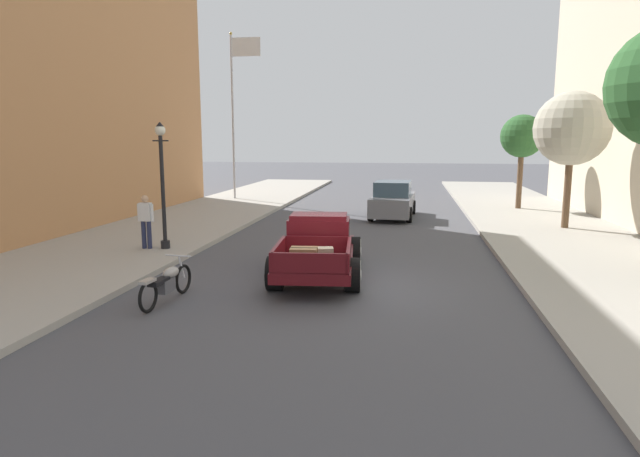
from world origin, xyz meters
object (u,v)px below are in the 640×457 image
at_px(street_tree_second, 572,129).
at_px(street_lamp_near, 162,176).
at_px(pedestrian_sidewalk_left, 146,218).
at_px(street_tree_third, 522,137).
at_px(hotrod_truck_maroon, 319,246).
at_px(flagpole, 236,98).
at_px(car_background_grey, 393,201).
at_px(motorcycle_parked, 166,282).

bearing_deg(street_tree_second, street_lamp_near, -154.93).
distance_m(pedestrian_sidewalk_left, street_tree_third, 18.24).
relative_size(street_lamp_near, street_tree_second, 0.75).
xyz_separation_m(pedestrian_sidewalk_left, street_tree_third, (13.26, 12.27, 2.52)).
xyz_separation_m(hotrod_truck_maroon, flagpole, (-7.37, 16.16, 5.02)).
xyz_separation_m(car_background_grey, pedestrian_sidewalk_left, (-7.24, -9.03, 0.32)).
bearing_deg(flagpole, street_tree_second, -27.40).
distance_m(flagpole, street_tree_third, 15.26).
distance_m(hotrod_truck_maroon, street_lamp_near, 5.69).
height_order(motorcycle_parked, street_tree_second, street_tree_second).
xyz_separation_m(hotrod_truck_maroon, street_tree_third, (7.58, 14.01, 2.85)).
bearing_deg(car_background_grey, hotrod_truck_maroon, -98.30).
height_order(motorcycle_parked, pedestrian_sidewalk_left, pedestrian_sidewalk_left).
bearing_deg(hotrod_truck_maroon, street_tree_third, 61.57).
xyz_separation_m(motorcycle_parked, car_background_grey, (4.39, 13.75, 0.33)).
relative_size(flagpole, street_tree_third, 2.03).
xyz_separation_m(motorcycle_parked, flagpole, (-4.55, 19.14, 5.33)).
bearing_deg(street_lamp_near, street_tree_second, 25.07).
xyz_separation_m(hotrod_truck_maroon, motorcycle_parked, (-2.82, -2.98, -0.31)).
relative_size(hotrod_truck_maroon, pedestrian_sidewalk_left, 3.05).
height_order(hotrod_truck_maroon, street_lamp_near, street_lamp_near).
xyz_separation_m(car_background_grey, flagpole, (-8.94, 5.39, 5.00)).
relative_size(motorcycle_parked, pedestrian_sidewalk_left, 1.28).
bearing_deg(flagpole, street_lamp_near, -81.08).
height_order(car_background_grey, street_tree_second, street_tree_second).
height_order(car_background_grey, street_lamp_near, street_lamp_near).
height_order(pedestrian_sidewalk_left, street_tree_second, street_tree_second).
xyz_separation_m(hotrod_truck_maroon, street_lamp_near, (-5.13, 1.86, 1.63)).
distance_m(hotrod_truck_maroon, car_background_grey, 10.88).
distance_m(motorcycle_parked, flagpole, 20.38).
distance_m(car_background_grey, street_tree_third, 7.40).
height_order(motorcycle_parked, street_tree_third, street_tree_third).
bearing_deg(hotrod_truck_maroon, car_background_grey, 81.70).
bearing_deg(pedestrian_sidewalk_left, flagpole, 96.72).
height_order(hotrod_truck_maroon, street_tree_third, street_tree_third).
xyz_separation_m(car_background_grey, street_lamp_near, (-6.70, -8.91, 1.62)).
distance_m(car_background_grey, street_lamp_near, 11.26).
relative_size(hotrod_truck_maroon, motorcycle_parked, 2.38).
bearing_deg(street_lamp_near, street_tree_third, 43.70).
distance_m(car_background_grey, pedestrian_sidewalk_left, 11.58).
bearing_deg(flagpole, pedestrian_sidewalk_left, -83.28).
distance_m(pedestrian_sidewalk_left, street_lamp_near, 1.41).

